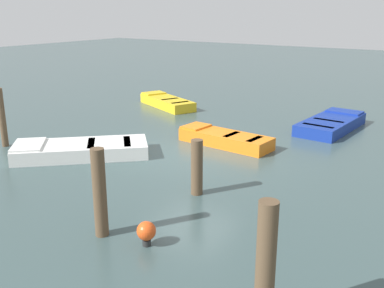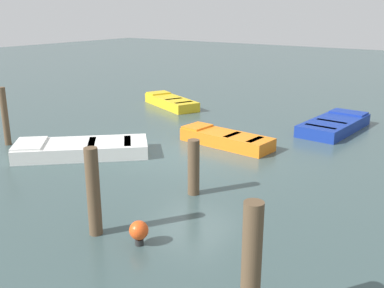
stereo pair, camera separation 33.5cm
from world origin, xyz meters
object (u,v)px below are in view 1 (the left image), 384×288
rowboat_yellow (167,102)px  mooring_piling_mid_right (100,193)px  rowboat_orange (225,138)px  marker_buoy (146,232)px  mooring_piling_far_left (197,167)px  mooring_piling_near_right (266,264)px  rowboat_blue (331,124)px  rowboat_white (80,149)px  mooring_piling_far_right (2,118)px

rowboat_yellow → mooring_piling_mid_right: size_ratio=1.90×
rowboat_orange → marker_buoy: (-6.36, -2.00, 0.07)m
rowboat_yellow → mooring_piling_far_left: mooring_piling_far_left is taller
marker_buoy → rowboat_orange: bearing=17.4°
marker_buoy → mooring_piling_near_right: bearing=-105.1°
rowboat_yellow → mooring_piling_near_right: size_ratio=1.82×
mooring_piling_near_right → rowboat_yellow: bearing=42.3°
rowboat_orange → marker_buoy: bearing=111.9°
mooring_piling_far_left → marker_buoy: bearing=-167.6°
rowboat_blue → rowboat_white: bearing=147.9°
mooring_piling_far_right → rowboat_blue: bearing=-45.5°
mooring_piling_mid_right → rowboat_blue: bearing=-6.8°
mooring_piling_mid_right → marker_buoy: bearing=-80.4°
rowboat_yellow → marker_buoy: bearing=148.9°
rowboat_orange → marker_buoy: marker_buoy is taller
rowboat_white → mooring_piling_far_left: size_ratio=2.84×
mooring_piling_near_right → marker_buoy: bearing=74.9°
rowboat_white → mooring_piling_far_left: (-0.43, -4.41, 0.45)m
mooring_piling_far_left → mooring_piling_mid_right: bearing=171.2°
rowboat_orange → mooring_piling_far_left: (-3.82, -1.44, 0.45)m
mooring_piling_mid_right → mooring_piling_far_left: (2.71, -0.42, -0.21)m
rowboat_white → marker_buoy: 5.79m
mooring_piling_mid_right → mooring_piling_far_right: bearing=69.7°
rowboat_blue → rowboat_yellow: 7.31m
rowboat_white → mooring_piling_near_right: mooring_piling_near_right is taller
marker_buoy → rowboat_yellow: bearing=35.2°
mooring_piling_mid_right → marker_buoy: 1.16m
rowboat_blue → mooring_piling_mid_right: size_ratio=2.01×
rowboat_yellow → mooring_piling_far_right: mooring_piling_far_right is taller
rowboat_orange → mooring_piling_near_right: size_ratio=1.71×
mooring_piling_far_right → rowboat_yellow: bearing=-5.1°
rowboat_orange → marker_buoy: size_ratio=6.54×
rowboat_blue → mooring_piling_far_right: size_ratio=1.89×
rowboat_blue → mooring_piling_far_right: bearing=138.2°
rowboat_blue → mooring_piling_far_left: 7.70m
rowboat_white → mooring_piling_mid_right: (-3.13, -3.99, 0.66)m
rowboat_yellow → mooring_piling_near_right: bearing=155.9°
rowboat_orange → rowboat_white: bearing=53.2°
mooring_piling_mid_right → marker_buoy: size_ratio=3.67×
mooring_piling_near_right → marker_buoy: 2.87m
rowboat_yellow → mooring_piling_mid_right: (-10.16, -6.08, 0.66)m
rowboat_yellow → mooring_piling_near_right: (-10.72, -9.76, 0.70)m
rowboat_orange → rowboat_white: same height
rowboat_white → mooring_piling_far_right: mooring_piling_far_right is taller
mooring_piling_far_right → mooring_piling_far_left: mooring_piling_far_right is taller
marker_buoy → rowboat_blue: bearing=-1.4°
rowboat_blue → mooring_piling_near_right: bearing=-163.6°
rowboat_yellow → mooring_piling_far_left: (-7.45, -6.50, 0.45)m
mooring_piling_near_right → mooring_piling_mid_right: (0.56, 3.68, -0.04)m
mooring_piling_mid_right → rowboat_white: bearing=51.9°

